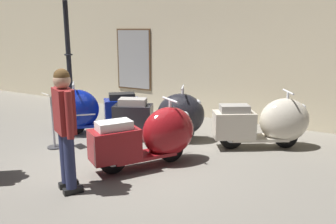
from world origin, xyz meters
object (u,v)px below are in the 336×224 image
(scooter_0, at_px, (91,111))
(info_stanchion, at_px, (53,125))
(scooter_1, at_px, (166,116))
(scooter_2, at_px, (153,136))
(scooter_3, at_px, (269,122))
(lamppost, at_px, (68,41))
(visitor_0, at_px, (65,122))

(scooter_0, bearing_deg, info_stanchion, 48.28)
(scooter_1, relative_size, scooter_2, 1.05)
(scooter_2, relative_size, info_stanchion, 1.68)
(scooter_1, xyz_separation_m, scooter_3, (1.91, 0.55, -0.01))
(scooter_3, height_order, lamppost, lamppost)
(scooter_3, distance_m, visitor_0, 3.78)
(visitor_0, height_order, info_stanchion, visitor_0)
(scooter_3, xyz_separation_m, visitor_0, (-1.99, -3.18, 0.49))
(scooter_3, relative_size, info_stanchion, 1.69)
(visitor_0, bearing_deg, scooter_2, 8.43)
(info_stanchion, bearing_deg, scooter_2, 4.89)
(scooter_1, height_order, scooter_2, scooter_1)
(scooter_2, relative_size, visitor_0, 1.04)
(scooter_0, bearing_deg, scooter_2, 114.39)
(scooter_0, bearing_deg, lamppost, -64.73)
(scooter_1, relative_size, info_stanchion, 1.76)
(scooter_1, bearing_deg, scooter_0, 168.84)
(scooter_1, relative_size, scooter_3, 1.05)
(scooter_2, distance_m, info_stanchion, 2.10)
(scooter_1, xyz_separation_m, visitor_0, (-0.08, -2.63, 0.49))
(lamppost, bearing_deg, scooter_3, 6.73)
(visitor_0, bearing_deg, scooter_0, 64.32)
(scooter_0, bearing_deg, visitor_0, 82.07)
(scooter_3, bearing_deg, scooter_2, -160.65)
(scooter_2, bearing_deg, scooter_0, 99.19)
(visitor_0, xyz_separation_m, info_stanchion, (-1.56, 1.20, -0.55))
(lamppost, bearing_deg, info_stanchion, -57.17)
(scooter_0, relative_size, info_stanchion, 1.59)
(scooter_3, bearing_deg, info_stanchion, 177.45)
(scooter_0, relative_size, lamppost, 0.54)
(scooter_2, height_order, info_stanchion, scooter_2)
(info_stanchion, bearing_deg, scooter_1, 41.14)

